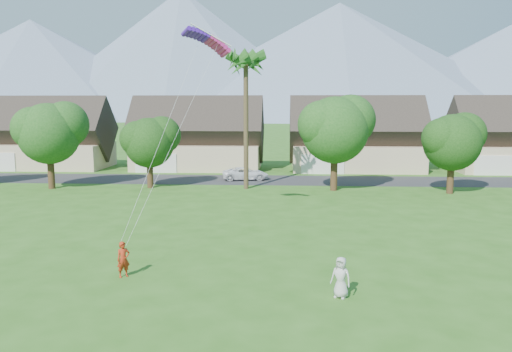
# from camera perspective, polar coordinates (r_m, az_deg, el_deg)

# --- Properties ---
(ground) EXTENTS (500.00, 500.00, 0.00)m
(ground) POSITION_cam_1_polar(r_m,az_deg,el_deg) (18.62, -1.88, -16.07)
(ground) COLOR #2D6019
(ground) RESTS_ON ground
(street) EXTENTS (90.00, 7.00, 0.01)m
(street) POSITION_cam_1_polar(r_m,az_deg,el_deg) (51.51, 1.57, -0.46)
(street) COLOR #2D2D30
(street) RESTS_ON ground
(kite_flyer) EXTENTS (0.70, 0.67, 1.62)m
(kite_flyer) POSITION_cam_1_polar(r_m,az_deg,el_deg) (23.31, -14.92, -9.20)
(kite_flyer) COLOR #A82B13
(kite_flyer) RESTS_ON ground
(watcher) EXTENTS (0.96, 0.84, 1.67)m
(watcher) POSITION_cam_1_polar(r_m,az_deg,el_deg) (20.52, 9.66, -11.35)
(watcher) COLOR #BABAB5
(watcher) RESTS_ON ground
(parked_car) EXTENTS (5.05, 2.98, 1.32)m
(parked_car) POSITION_cam_1_polar(r_m,az_deg,el_deg) (51.56, -1.22, 0.28)
(parked_car) COLOR white
(parked_car) RESTS_ON ground
(mountain_ridge) EXTENTS (540.00, 240.00, 70.00)m
(mountain_ridge) POSITION_cam_1_polar(r_m,az_deg,el_deg) (277.90, 5.29, 12.41)
(mountain_ridge) COLOR slate
(mountain_ridge) RESTS_ON ground
(houses_row) EXTENTS (72.75, 8.19, 8.86)m
(houses_row) POSITION_cam_1_polar(r_m,az_deg,el_deg) (60.07, 2.32, 4.04)
(houses_row) COLOR beige
(houses_row) RESTS_ON ground
(tree_row) EXTENTS (62.27, 6.67, 8.45)m
(tree_row) POSITION_cam_1_polar(r_m,az_deg,el_deg) (45.01, -0.12, 4.56)
(tree_row) COLOR #47301C
(tree_row) RESTS_ON ground
(fan_palm) EXTENTS (3.00, 3.00, 13.80)m
(fan_palm) POSITION_cam_1_polar(r_m,az_deg,el_deg) (45.76, -1.17, 13.28)
(fan_palm) COLOR #4C3D26
(fan_palm) RESTS_ON ground
(parafoil_kite) EXTENTS (3.21, 1.55, 0.50)m
(parafoil_kite) POSITION_cam_1_polar(r_m,az_deg,el_deg) (31.23, -5.57, 15.34)
(parafoil_kite) COLOR #4A17AD
(parafoil_kite) RESTS_ON ground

